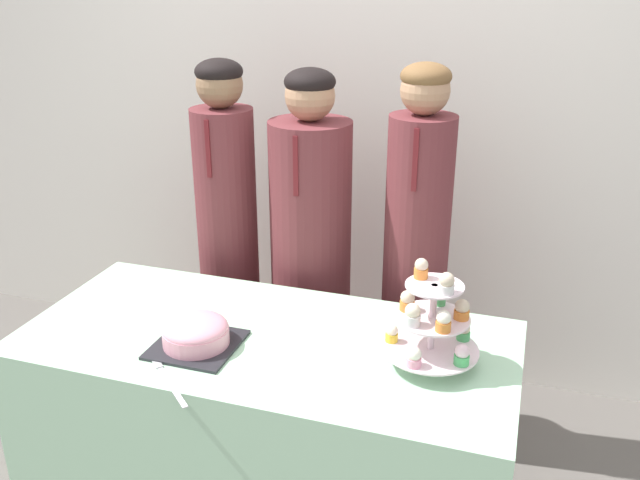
{
  "coord_description": "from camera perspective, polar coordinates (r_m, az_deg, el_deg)",
  "views": [
    {
      "loc": [
        0.75,
        -1.38,
        1.83
      ],
      "look_at": [
        0.17,
        0.4,
        1.07
      ],
      "focal_mm": 38.0,
      "sensor_mm": 36.0,
      "label": 1
    }
  ],
  "objects": [
    {
      "name": "round_cake",
      "position": [
        2.15,
        -10.42,
        -7.69
      ],
      "size": [
        0.26,
        0.26,
        0.1
      ],
      "color": "#232328",
      "rests_on": "table"
    },
    {
      "name": "student_1",
      "position": [
        2.73,
        -0.77,
        -2.29
      ],
      "size": [
        0.32,
        0.32,
        1.49
      ],
      "color": "brown",
      "rests_on": "ground_plane"
    },
    {
      "name": "student_2",
      "position": [
        2.62,
        7.98,
        -2.58
      ],
      "size": [
        0.24,
        0.25,
        1.52
      ],
      "color": "brown",
      "rests_on": "ground_plane"
    },
    {
      "name": "cake_knife",
      "position": [
        2.07,
        -13.24,
        -10.59
      ],
      "size": [
        0.25,
        0.22,
        0.01
      ],
      "rotation": [
        0.0,
        0.0,
        -0.73
      ],
      "color": "silver",
      "rests_on": "table"
    },
    {
      "name": "wall_back",
      "position": [
        3.03,
        3.61,
        13.02
      ],
      "size": [
        9.0,
        0.06,
        2.7
      ],
      "color": "silver",
      "rests_on": "ground_plane"
    },
    {
      "name": "student_0",
      "position": [
        2.84,
        -7.71,
        -0.66
      ],
      "size": [
        0.25,
        0.25,
        1.51
      ],
      "color": "brown",
      "rests_on": "ground_plane"
    },
    {
      "name": "cupcake_stand",
      "position": [
        2.0,
        9.43,
        -6.74
      ],
      "size": [
        0.29,
        0.29,
        0.32
      ],
      "color": "silver",
      "rests_on": "table"
    },
    {
      "name": "table",
      "position": [
        2.39,
        -4.28,
        -15.63
      ],
      "size": [
        1.58,
        0.72,
        0.73
      ],
      "color": "#A8DBB2",
      "rests_on": "ground_plane"
    }
  ]
}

